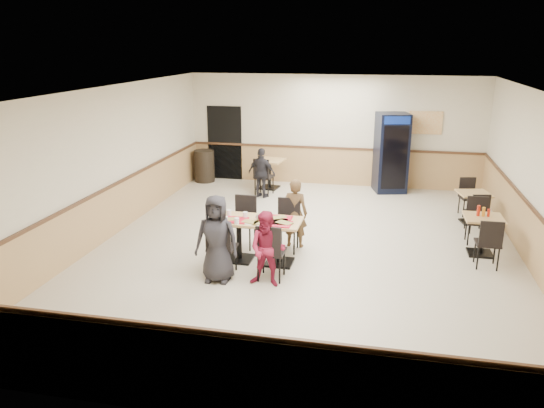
% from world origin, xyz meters
% --- Properties ---
extents(ground, '(10.00, 10.00, 0.00)m').
position_xyz_m(ground, '(0.00, 0.00, 0.00)').
color(ground, beige).
rests_on(ground, ground).
extents(room_shell, '(10.00, 10.00, 10.00)m').
position_xyz_m(room_shell, '(1.78, 2.55, 0.58)').
color(room_shell, silver).
rests_on(room_shell, ground).
extents(main_table, '(1.51, 0.77, 0.80)m').
position_xyz_m(main_table, '(-0.72, -0.79, 0.53)').
color(main_table, black).
rests_on(main_table, ground).
extents(main_chairs, '(1.35, 1.77, 1.01)m').
position_xyz_m(main_chairs, '(-0.78, -0.79, 0.51)').
color(main_chairs, black).
rests_on(main_chairs, ground).
extents(diner_woman_left, '(0.73, 0.49, 1.47)m').
position_xyz_m(diner_woman_left, '(-1.22, -1.69, 0.74)').
color(diner_woman_left, '#222127').
rests_on(diner_woman_left, ground).
extents(diner_woman_right, '(0.65, 0.52, 1.26)m').
position_xyz_m(diner_woman_right, '(-0.37, -1.71, 0.63)').
color(diner_woman_right, maroon).
rests_on(diner_woman_right, ground).
extents(diner_man_opposite, '(0.51, 0.35, 1.34)m').
position_xyz_m(diner_man_opposite, '(-0.23, 0.11, 0.67)').
color(diner_man_opposite, brown).
rests_on(diner_man_opposite, ground).
extents(lone_diner, '(0.80, 0.50, 1.27)m').
position_xyz_m(lone_diner, '(-1.62, 3.30, 0.64)').
color(lone_diner, '#222127').
rests_on(lone_diner, ground).
extents(tabletop_clutter, '(1.31, 0.65, 0.12)m').
position_xyz_m(tabletop_clutter, '(-0.69, -0.86, 0.82)').
color(tabletop_clutter, '#B70C22').
rests_on(tabletop_clutter, main_table).
extents(side_table_near, '(0.69, 0.69, 0.74)m').
position_xyz_m(side_table_near, '(3.24, 0.41, 0.49)').
color(side_table_near, black).
rests_on(side_table_near, ground).
extents(side_table_near_chair_south, '(0.43, 0.43, 0.93)m').
position_xyz_m(side_table_near_chair_south, '(3.24, -0.18, 0.47)').
color(side_table_near_chair_south, black).
rests_on(side_table_near_chair_south, ground).
extents(side_table_near_chair_north, '(0.43, 0.43, 0.93)m').
position_xyz_m(side_table_near_chair_north, '(3.24, 1.00, 0.47)').
color(side_table_near_chair_north, black).
rests_on(side_table_near_chair_north, ground).
extents(side_table_far, '(0.77, 0.77, 0.69)m').
position_xyz_m(side_table_far, '(3.34, 2.28, 0.46)').
color(side_table_far, black).
rests_on(side_table_far, ground).
extents(side_table_far_chair_south, '(0.48, 0.48, 0.87)m').
position_xyz_m(side_table_far_chair_south, '(3.34, 1.73, 0.44)').
color(side_table_far_chair_south, black).
rests_on(side_table_far_chair_south, ground).
extents(side_table_far_chair_north, '(0.48, 0.48, 0.87)m').
position_xyz_m(side_table_far_chair_north, '(3.34, 2.83, 0.44)').
color(side_table_far_chair_north, black).
rests_on(side_table_far_chair_north, ground).
extents(condiment_caddy, '(0.23, 0.06, 0.20)m').
position_xyz_m(condiment_caddy, '(3.21, 0.46, 0.82)').
color(condiment_caddy, '#B4200C').
rests_on(condiment_caddy, side_table_near).
extents(back_table, '(0.85, 0.85, 0.80)m').
position_xyz_m(back_table, '(-1.62, 4.20, 0.53)').
color(back_table, black).
rests_on(back_table, ground).
extents(back_table_chair_lone, '(0.53, 0.53, 1.01)m').
position_xyz_m(back_table_chair_lone, '(-1.62, 3.56, 0.50)').
color(back_table_chair_lone, black).
rests_on(back_table_chair_lone, ground).
extents(pepsi_cooler, '(0.95, 0.95, 2.07)m').
position_xyz_m(pepsi_cooler, '(1.57, 4.59, 1.04)').
color(pepsi_cooler, black).
rests_on(pepsi_cooler, ground).
extents(trash_bin, '(0.57, 0.57, 0.90)m').
position_xyz_m(trash_bin, '(-3.59, 4.55, 0.45)').
color(trash_bin, black).
rests_on(trash_bin, ground).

